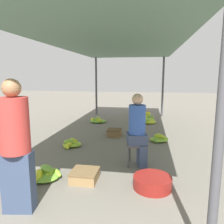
# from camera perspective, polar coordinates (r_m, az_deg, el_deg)

# --- Properties ---
(canopy_post_front_right) EXTENTS (0.08, 0.08, 2.35)m
(canopy_post_front_right) POSITION_cam_1_polar(r_m,az_deg,el_deg) (1.89, 26.23, -5.73)
(canopy_post_front_right) COLOR #4C4C51
(canopy_post_front_right) RESTS_ON ground
(canopy_post_back_left) EXTENTS (0.08, 0.08, 2.35)m
(canopy_post_back_left) POSITION_cam_1_polar(r_m,az_deg,el_deg) (9.12, -4.14, 6.66)
(canopy_post_back_left) COLOR #4C4C51
(canopy_post_back_left) RESTS_ON ground
(canopy_post_back_right) EXTENTS (0.08, 0.08, 2.35)m
(canopy_post_back_right) POSITION_cam_1_polar(r_m,az_deg,el_deg) (8.88, 13.15, 6.36)
(canopy_post_back_right) COLOR #4C4C51
(canopy_post_back_right) RESTS_ON ground
(canopy_tarp) EXTENTS (3.10, 7.50, 0.04)m
(canopy_tarp) POSITION_cam_1_polar(r_m,az_deg,el_deg) (5.41, 0.98, 17.35)
(canopy_tarp) COLOR #567A60
(canopy_tarp) RESTS_ON canopy_post_front_left
(vendor_foreground) EXTENTS (0.39, 0.39, 1.60)m
(vendor_foreground) POSITION_cam_1_polar(r_m,az_deg,el_deg) (2.82, -23.85, -7.89)
(vendor_foreground) COLOR #384766
(vendor_foreground) RESTS_ON ground
(stool) EXTENTS (0.34, 0.34, 0.42)m
(stool) POSITION_cam_1_polar(r_m,az_deg,el_deg) (4.05, 6.44, -9.20)
(stool) COLOR #4C4C4C
(stool) RESTS_ON ground
(vendor_seated) EXTENTS (0.41, 0.41, 1.32)m
(vendor_seated) POSITION_cam_1_polar(r_m,az_deg,el_deg) (3.95, 6.81, -4.40)
(vendor_seated) COLOR #384766
(vendor_seated) RESTS_ON ground
(basin_black) EXTENTS (0.56, 0.56, 0.18)m
(basin_black) POSITION_cam_1_polar(r_m,az_deg,el_deg) (3.41, 10.50, -17.61)
(basin_black) COLOR maroon
(basin_black) RESTS_ON ground
(banana_pile_left_0) EXTENTS (0.54, 0.63, 0.20)m
(banana_pile_left_0) POSITION_cam_1_polar(r_m,az_deg,el_deg) (3.77, -17.25, -15.43)
(banana_pile_left_0) COLOR #74B337
(banana_pile_left_0) RESTS_ON ground
(banana_pile_left_1) EXTENTS (0.45, 0.63, 0.19)m
(banana_pile_left_1) POSITION_cam_1_polar(r_m,az_deg,el_deg) (5.22, -10.57, -8.03)
(banana_pile_left_1) COLOR yellow
(banana_pile_left_1) RESTS_ON ground
(banana_pile_left_2) EXTENTS (0.58, 0.51, 0.21)m
(banana_pile_left_2) POSITION_cam_1_polar(r_m,az_deg,el_deg) (7.67, -3.90, -2.18)
(banana_pile_left_2) COLOR #C6D329
(banana_pile_left_2) RESTS_ON ground
(banana_pile_right_0) EXTENTS (0.46, 0.46, 0.20)m
(banana_pile_right_0) POSITION_cam_1_polar(r_m,az_deg,el_deg) (5.61, 12.24, -6.82)
(banana_pile_right_0) COLOR #76B437
(banana_pile_right_0) RESTS_ON ground
(banana_pile_right_1) EXTENTS (0.55, 0.60, 0.17)m
(banana_pile_right_1) POSITION_cam_1_polar(r_m,az_deg,el_deg) (7.66, 9.37, -2.32)
(banana_pile_right_1) COLOR yellow
(banana_pile_right_1) RESTS_ON ground
(banana_pile_right_2) EXTENTS (0.48, 0.41, 0.28)m
(banana_pile_right_2) POSITION_cam_1_polar(r_m,az_deg,el_deg) (8.28, 9.21, -1.21)
(banana_pile_right_2) COLOR #C5D329
(banana_pile_right_2) RESTS_ON ground
(crate_near) EXTENTS (0.38, 0.38, 0.18)m
(crate_near) POSITION_cam_1_polar(r_m,az_deg,el_deg) (5.97, 0.66, -5.39)
(crate_near) COLOR brown
(crate_near) RESTS_ON ground
(crate_mid) EXTENTS (0.42, 0.42, 0.17)m
(crate_mid) POSITION_cam_1_polar(r_m,az_deg,el_deg) (3.59, -7.15, -16.13)
(crate_mid) COLOR #9E7A4C
(crate_mid) RESTS_ON ground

